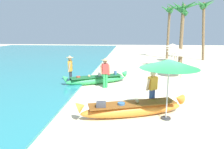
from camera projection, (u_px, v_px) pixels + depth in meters
The scene contains 14 objects.
ground_plane at pixel (148, 110), 8.33m from camera, with size 80.00×80.00×0.00m, color beige.
boat_orange_foreground at pixel (132, 109), 7.72m from camera, with size 4.24×1.88×0.80m.
boat_green_midground at pixel (97, 79), 12.46m from camera, with size 3.84×2.35×0.76m.
person_vendor_hatted at pixel (105, 71), 11.43m from camera, with size 0.58×0.44×1.74m.
person_tourist_customer at pixel (152, 88), 8.19m from camera, with size 0.55×0.48×1.65m.
person_vendor_assistant at pixel (70, 68), 12.25m from camera, with size 0.44×0.57×1.78m.
patio_umbrella_large at pixel (169, 64), 7.07m from camera, with size 2.09×2.09×2.26m.
parasol_row_0 at pixel (183, 53), 13.79m from camera, with size 1.60×1.60×1.91m.
parasol_row_1 at pixel (177, 50), 16.29m from camera, with size 1.60×1.60×1.91m.
parasol_row_2 at pixel (175, 47), 18.69m from camera, with size 1.60×1.60×1.91m.
parasol_row_3 at pixel (173, 45), 21.39m from camera, with size 1.60×1.60×1.91m.
palm_tree_tall_inland at pixel (204, 13), 21.62m from camera, with size 2.35×2.94×6.52m.
palm_tree_leaning_seaward at pixel (183, 14), 15.78m from camera, with size 2.88×2.40×5.59m.
palm_tree_mid_cluster at pixel (169, 15), 22.99m from camera, with size 2.31×2.72×6.20m.
Camera 1 is at (-0.80, -7.93, 3.22)m, focal length 32.18 mm.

